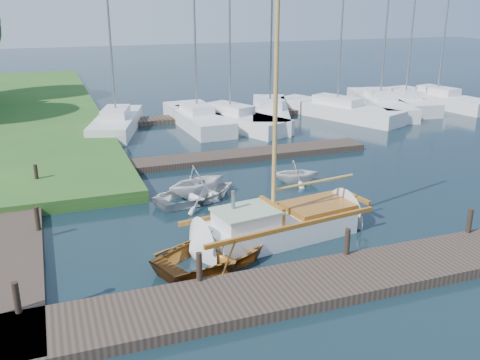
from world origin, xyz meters
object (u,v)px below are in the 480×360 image
object	(u,v)px
mooring_post_3	(470,221)
tender_b	(197,179)
mooring_post_4	(37,218)
tender_d	(296,170)
sailboat	(282,226)
tender_a	(197,191)
marina_boat_4	(337,109)
marina_boat_0	(116,122)
dinghy	(222,246)
marina_boat_1	(197,117)
mooring_post_2	(347,241)
mooring_post_0	(17,298)
marina_boat_6	(405,102)
mooring_post_1	(199,267)
marina_boat_3	(270,111)
marina_boat_5	(380,102)
marina_boat_2	(230,117)
mooring_post_5	(36,174)
marina_boat_7	(437,98)

from	to	relation	value
mooring_post_3	tender_b	world-z (taller)	tender_b
mooring_post_4	tender_d	xyz separation A→B (m)	(10.37, 2.24, -0.17)
sailboat	tender_a	distance (m)	4.56
mooring_post_3	tender_d	xyz separation A→B (m)	(-2.63, 7.24, -0.17)
marina_boat_4	marina_boat_0	bearing A→B (deg)	61.88
dinghy	marina_boat_1	xyz separation A→B (m)	(4.29, 17.75, 0.12)
marina_boat_0	tender_a	bearing A→B (deg)	-156.96
sailboat	tender_d	distance (m)	5.62
mooring_post_2	mooring_post_0	bearing A→B (deg)	180.00
mooring_post_0	marina_boat_6	distance (m)	31.77
mooring_post_1	mooring_post_3	bearing A→B (deg)	0.00
marina_boat_3	marina_boat_6	size ratio (longest dim) A/B	1.08
marina_boat_4	marina_boat_5	xyz separation A→B (m)	(4.15, 1.15, 0.01)
mooring_post_1	tender_d	bearing A→B (deg)	48.64
dinghy	tender_d	size ratio (longest dim) A/B	2.12
marina_boat_1	tender_b	bearing A→B (deg)	162.23
marina_boat_1	marina_boat_6	size ratio (longest dim) A/B	1.02
marina_boat_6	tender_a	bearing A→B (deg)	133.26
mooring_post_1	tender_b	xyz separation A→B (m)	(1.98, 7.11, -0.01)
mooring_post_1	marina_boat_4	xyz separation A→B (m)	(14.86, 18.49, -0.14)
dinghy	tender_a	xyz separation A→B (m)	(0.71, 5.17, -0.08)
mooring_post_0	tender_b	xyz separation A→B (m)	(6.48, 7.11, -0.01)
marina_boat_0	marina_boat_4	world-z (taller)	marina_boat_0
marina_boat_2	marina_boat_0	bearing A→B (deg)	55.95
mooring_post_4	tender_b	distance (m)	6.35
mooring_post_5	marina_boat_4	bearing A→B (deg)	24.24
mooring_post_3	mooring_post_5	size ratio (longest dim) A/B	1.00
marina_boat_6	tender_b	bearing A→B (deg)	132.46
tender_b	marina_boat_5	bearing A→B (deg)	-71.99
dinghy	tender_d	world-z (taller)	tender_d
mooring_post_0	mooring_post_5	size ratio (longest dim) A/B	1.00
marina_boat_1	marina_boat_3	xyz separation A→B (m)	(4.94, 0.05, -0.00)
mooring_post_4	mooring_post_5	distance (m)	5.00
mooring_post_2	marina_boat_5	distance (m)	24.42
tender_d	marina_boat_1	distance (m)	12.01
mooring_post_3	marina_boat_2	xyz separation A→B (m)	(-1.72, 18.32, -0.12)
mooring_post_4	tender_a	distance (m)	6.06
tender_a	marina_boat_4	bearing A→B (deg)	-67.20
tender_a	marina_boat_7	size ratio (longest dim) A/B	0.31
mooring_post_1	dinghy	distance (m)	1.86
mooring_post_0	marina_boat_1	distance (m)	21.62
sailboat	marina_boat_3	distance (m)	18.20
dinghy	tender_d	xyz separation A→B (m)	(5.25, 5.77, 0.09)
marina_boat_0	mooring_post_0	bearing A→B (deg)	-177.14
tender_a	marina_boat_5	world-z (taller)	marina_boat_5
marina_boat_7	tender_d	bearing A→B (deg)	115.08
mooring_post_3	mooring_post_5	bearing A→B (deg)	142.43
mooring_post_2	marina_boat_0	xyz separation A→B (m)	(-3.97, 19.54, -0.12)
tender_d	marina_boat_6	size ratio (longest dim) A/B	0.20
marina_boat_1	marina_boat_5	size ratio (longest dim) A/B	0.85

